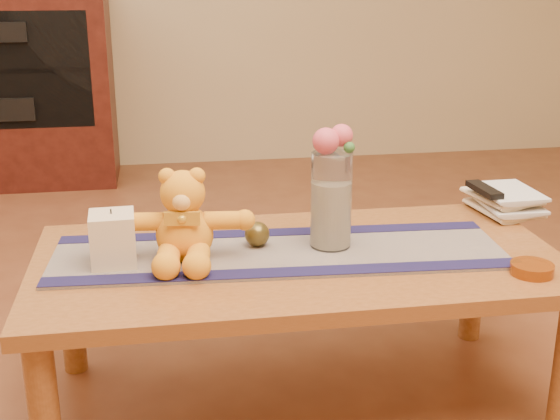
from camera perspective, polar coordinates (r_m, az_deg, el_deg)
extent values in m
plane|color=brown|center=(2.19, 1.33, -14.47)|extent=(5.50, 5.50, 0.00)
cube|color=brown|center=(1.99, 1.42, -4.02)|extent=(1.40, 0.70, 0.04)
cylinder|color=brown|center=(1.83, -17.59, -15.07)|extent=(0.07, 0.07, 0.41)
cylinder|color=brown|center=(2.34, -15.76, -7.28)|extent=(0.07, 0.07, 0.41)
cylinder|color=brown|center=(2.52, 14.62, -5.23)|extent=(0.07, 0.07, 0.41)
cube|color=#1C1742|center=(1.99, -0.04, -3.28)|extent=(1.22, 0.42, 0.01)
cube|color=#16133B|center=(1.86, 0.44, -4.78)|extent=(1.20, 0.13, 0.00)
cube|color=#16133B|center=(2.12, -0.45, -1.72)|extent=(1.20, 0.13, 0.00)
cube|color=beige|center=(1.93, -12.70, -2.16)|extent=(0.12, 0.12, 0.13)
cylinder|color=black|center=(1.91, -12.85, -0.10)|extent=(0.00, 0.00, 0.01)
cylinder|color=silver|center=(1.99, 3.95, 0.76)|extent=(0.11, 0.11, 0.26)
cylinder|color=beige|center=(2.00, 3.92, -0.31)|extent=(0.09, 0.09, 0.18)
sphere|color=#D04959|center=(1.93, 3.54, 5.31)|extent=(0.07, 0.07, 0.07)
sphere|color=#D04959|center=(1.95, 4.74, 5.73)|extent=(0.06, 0.06, 0.06)
sphere|color=#445994|center=(1.98, 4.10, 5.43)|extent=(0.04, 0.04, 0.04)
sphere|color=#445994|center=(1.96, 3.05, 5.07)|extent=(0.04, 0.04, 0.04)
sphere|color=#33662D|center=(1.94, 5.33, 4.80)|extent=(0.03, 0.03, 0.03)
sphere|color=#4D4019|center=(2.02, -1.77, -1.86)|extent=(0.08, 0.08, 0.07)
imported|color=beige|center=(2.38, 15.14, -0.13)|extent=(0.19, 0.24, 0.02)
imported|color=beige|center=(2.37, 15.33, 0.29)|extent=(0.17, 0.23, 0.02)
imported|color=beige|center=(2.36, 15.05, 0.76)|extent=(0.20, 0.25, 0.02)
imported|color=beige|center=(2.36, 15.36, 1.18)|extent=(0.17, 0.23, 0.02)
cube|color=black|center=(2.35, 15.41, 1.52)|extent=(0.06, 0.16, 0.02)
cylinder|color=#BF5914|center=(1.97, 18.77, -4.31)|extent=(0.13, 0.13, 0.03)
cube|color=black|center=(4.42, -20.65, 8.92)|extent=(1.20, 0.50, 1.10)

